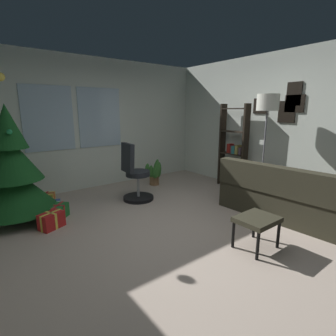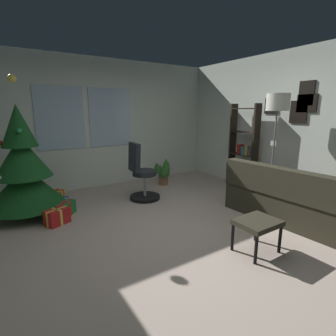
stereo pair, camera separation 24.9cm
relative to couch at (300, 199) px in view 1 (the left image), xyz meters
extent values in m
cube|color=#B6A394|center=(-1.78, 0.73, -0.35)|extent=(5.04, 5.54, 0.10)
cube|color=silver|center=(-1.78, 3.55, 1.03)|extent=(5.04, 0.10, 2.67)
cube|color=silver|center=(-2.66, 3.49, 1.17)|extent=(0.90, 0.03, 1.20)
cube|color=silver|center=(-1.65, 3.49, 1.17)|extent=(0.90, 0.03, 1.20)
cube|color=silver|center=(0.79, 0.73, 1.03)|extent=(0.10, 5.54, 2.67)
cube|color=black|center=(0.73, 0.64, 1.60)|extent=(0.02, 0.27, 0.40)
cube|color=black|center=(0.73, 1.29, 1.40)|extent=(0.02, 0.29, 0.29)
cube|color=black|center=(0.73, 0.61, 1.43)|extent=(0.02, 0.35, 0.30)
cube|color=black|center=(0.73, 0.74, 1.29)|extent=(0.02, 0.31, 0.38)
cube|color=#302D21|center=(-0.10, 0.10, -0.09)|extent=(0.92, 2.11, 0.43)
cube|color=#302D21|center=(-0.42, 0.08, 0.33)|extent=(0.32, 2.08, 0.40)
cube|color=#302D21|center=(-0.15, 1.06, 0.23)|extent=(0.81, 0.18, 0.20)
cube|color=red|center=(-0.33, 0.68, 0.30)|extent=(0.21, 0.41, 0.41)
cube|color=beige|center=(-0.33, 0.59, 0.30)|extent=(0.19, 0.41, 0.41)
cube|color=brown|center=(-0.30, 0.12, 0.30)|extent=(0.26, 0.43, 0.42)
cube|color=#302D21|center=(-1.30, -0.12, 0.06)|extent=(0.48, 0.39, 0.06)
cylinder|color=black|center=(-1.51, -0.28, -0.14)|extent=(0.04, 0.04, 0.33)
cylinder|color=black|center=(-1.09, -0.28, -0.14)|extent=(0.04, 0.04, 0.33)
cylinder|color=black|center=(-1.51, 0.05, -0.14)|extent=(0.04, 0.04, 0.33)
cylinder|color=black|center=(-1.09, 0.05, -0.14)|extent=(0.04, 0.04, 0.33)
cylinder|color=#4C331E|center=(-3.43, 2.55, -0.22)|extent=(0.12, 0.12, 0.16)
cone|color=#164C1E|center=(-3.43, 2.55, 0.17)|extent=(1.14, 1.14, 0.63)
cone|color=#164C1E|center=(-3.43, 2.55, 0.63)|extent=(0.82, 0.82, 0.63)
cone|color=#164C1E|center=(-3.43, 2.55, 1.10)|extent=(0.50, 0.50, 0.63)
sphere|color=blue|center=(-3.47, 2.69, 1.21)|extent=(0.06, 0.06, 0.06)
sphere|color=#1E8C4C|center=(-3.43, 2.35, 1.03)|extent=(0.07, 0.07, 0.07)
sphere|color=#F2D14C|center=(-3.43, 2.55, 1.76)|extent=(0.12, 0.12, 0.12)
cube|color=red|center=(-3.11, 1.94, -0.19)|extent=(0.37, 0.31, 0.22)
cube|color=#EAD84C|center=(-3.11, 1.94, -0.19)|extent=(0.31, 0.17, 0.23)
cube|color=#EAD84C|center=(-3.11, 1.94, -0.19)|extent=(0.12, 0.20, 0.23)
cube|color=#1E722D|center=(-2.95, 2.22, -0.20)|extent=(0.38, 0.38, 0.21)
cube|color=red|center=(-2.95, 2.22, -0.20)|extent=(0.26, 0.28, 0.22)
cube|color=red|center=(-2.95, 2.22, -0.20)|extent=(0.18, 0.17, 0.22)
cube|color=gold|center=(-2.93, 2.99, -0.20)|extent=(0.31, 0.29, 0.20)
cube|color=#B21919|center=(-2.93, 2.99, -0.20)|extent=(0.24, 0.15, 0.21)
cube|color=#B21919|center=(-2.93, 2.99, -0.20)|extent=(0.13, 0.20, 0.21)
cube|color=#2D4C99|center=(-2.95, 2.47, -0.21)|extent=(0.29, 0.35, 0.19)
cube|color=silver|center=(-2.95, 2.47, -0.21)|extent=(0.22, 0.10, 0.20)
cube|color=silver|center=(-2.95, 2.47, -0.21)|extent=(0.13, 0.30, 0.20)
cylinder|color=black|center=(-1.52, 2.22, -0.27)|extent=(0.56, 0.56, 0.06)
cylinder|color=#B2B2B7|center=(-1.52, 2.22, -0.02)|extent=(0.05, 0.05, 0.44)
cylinder|color=#1F2328|center=(-1.52, 2.22, 0.20)|extent=(0.44, 0.44, 0.09)
cube|color=#1F2328|center=(-1.71, 2.24, 0.50)|extent=(0.14, 0.40, 0.51)
cube|color=black|center=(0.52, 1.42, 0.57)|extent=(0.18, 0.04, 1.75)
cube|color=black|center=(0.52, 2.02, 0.57)|extent=(0.18, 0.04, 1.75)
cube|color=black|center=(0.52, 1.72, -0.05)|extent=(0.18, 0.56, 0.02)
cube|color=black|center=(0.52, 1.72, 0.41)|extent=(0.18, 0.56, 0.02)
cube|color=black|center=(0.52, 1.72, 0.88)|extent=(0.18, 0.56, 0.02)
cube|color=black|center=(0.52, 1.72, 1.35)|extent=(0.18, 0.56, 0.02)
cube|color=maroon|center=(0.53, 1.51, 0.06)|extent=(0.15, 0.06, 0.20)
cube|color=navy|center=(0.54, 1.58, 0.04)|extent=(0.14, 0.06, 0.16)
cube|color=beige|center=(0.53, 1.65, 0.03)|extent=(0.17, 0.07, 0.15)
cube|color=#2C7231|center=(0.53, 1.74, 0.04)|extent=(0.17, 0.08, 0.17)
cube|color=#863E64|center=(0.54, 1.84, 0.04)|extent=(0.13, 0.08, 0.17)
cube|color=#C17420|center=(0.53, 1.92, 0.05)|extent=(0.16, 0.08, 0.17)
cube|color=#564452|center=(0.54, 1.51, 0.50)|extent=(0.15, 0.06, 0.15)
cube|color=olive|center=(0.53, 1.58, 0.52)|extent=(0.17, 0.07, 0.19)
cube|color=#277577|center=(0.53, 1.67, 0.51)|extent=(0.17, 0.08, 0.16)
cube|color=maroon|center=(0.54, 1.74, 0.51)|extent=(0.14, 0.04, 0.16)
cube|color=maroon|center=(0.54, 1.81, 0.52)|extent=(0.14, 0.08, 0.19)
cylinder|color=slate|center=(0.27, 0.84, -0.29)|extent=(0.28, 0.28, 0.03)
cylinder|color=slate|center=(0.27, 0.84, 0.52)|extent=(0.03, 0.03, 1.58)
cylinder|color=silver|center=(0.27, 0.84, 1.45)|extent=(0.37, 0.37, 0.28)
cylinder|color=#8F6643|center=(-0.74, 2.84, -0.21)|extent=(0.21, 0.21, 0.19)
ellipsoid|color=#316B29|center=(-0.80, 2.66, 0.03)|extent=(0.20, 0.14, 0.31)
ellipsoid|color=#316B29|center=(-0.85, 2.79, 0.02)|extent=(0.13, 0.14, 0.27)
ellipsoid|color=#316B29|center=(-0.82, 2.99, 0.03)|extent=(0.19, 0.16, 0.29)
ellipsoid|color=#316B29|center=(-0.80, 2.70, 0.10)|extent=(0.23, 0.16, 0.43)
ellipsoid|color=#316B29|center=(-0.72, 2.68, 0.06)|extent=(0.13, 0.16, 0.36)
camera|label=1|loc=(-3.85, -1.72, 1.32)|focal=27.51mm
camera|label=2|loc=(-3.65, -1.86, 1.32)|focal=27.51mm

